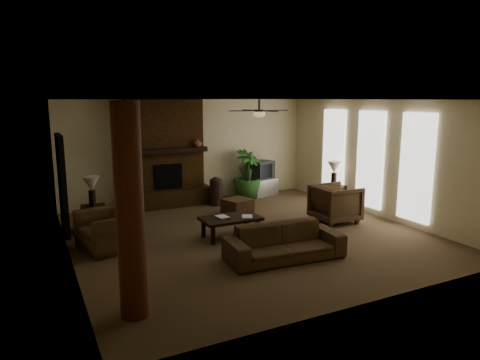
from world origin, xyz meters
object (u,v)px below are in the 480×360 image
log_column (130,213)px  armchair_right (336,202)px  tv_stand (262,187)px  lamp_left (91,186)px  coffee_table (231,220)px  floor_vase (216,189)px  floor_plant (247,185)px  armchair_left (108,224)px  side_table_right (333,196)px  lamp_right (334,169)px  ottoman (237,207)px  side_table_left (94,219)px  sofa (284,237)px

log_column → armchair_right: bearing=24.4°
tv_stand → lamp_left: bearing=-177.0°
coffee_table → floor_vase: (0.83, 2.66, 0.06)m
armchair_right → floor_plant: armchair_right is taller
lamp_left → floor_vase: bearing=16.4°
armchair_left → floor_plant: (4.30, 2.57, -0.09)m
armchair_left → coffee_table: bearing=66.0°
side_table_right → armchair_left: bearing=-172.9°
log_column → floor_plant: bearing=50.3°
armchair_right → coffee_table: 2.67m
armchair_right → lamp_left: bearing=72.8°
side_table_right → armchair_right: bearing=-126.9°
log_column → lamp_right: 7.08m
ottoman → coffee_table: bearing=-120.7°
log_column → floor_plant: size_ratio=2.00×
armchair_left → lamp_right: lamp_right is taller
armchair_right → side_table_right: (0.90, 1.20, -0.20)m
floor_plant → side_table_left: 4.58m
armchair_right → log_column: bearing=115.9°
tv_stand → lamp_right: (1.04, -1.98, 0.75)m
armchair_left → floor_plant: size_ratio=0.78×
coffee_table → ottoman: coffee_table is taller
sofa → lamp_left: lamp_left is taller
ottoman → tv_stand: bearing=45.1°
coffee_table → armchair_left: bearing=169.7°
armchair_left → tv_stand: size_ratio=1.29×
coffee_table → lamp_right: 3.81m
side_table_left → lamp_left: size_ratio=0.85×
lamp_left → lamp_right: 6.05m
floor_vase → lamp_right: (2.74, -1.48, 0.57)m
sofa → armchair_left: armchair_left is taller
ottoman → side_table_left: bearing=176.7°
coffee_table → lamp_right: bearing=18.3°
ottoman → floor_plant: 1.82m
log_column → ottoman: log_column is taller
ottoman → tv_stand: tv_stand is taller
tv_stand → lamp_left: 5.25m
coffee_table → tv_stand: size_ratio=1.41×
armchair_right → armchair_left: bearing=86.2°
lamp_right → log_column: bearing=-149.7°
ottoman → side_table_right: size_ratio=1.09×
log_column → tv_stand: 7.60m
side_table_right → floor_plant: bearing=131.7°
side_table_right → ottoman: bearing=172.6°
ottoman → side_table_left: size_ratio=1.09×
side_table_right → coffee_table: bearing=-161.9°
sofa → armchair_right: 2.76m
tv_stand → log_column: bearing=-145.7°
log_column → side_table_left: (0.08, 4.10, -1.12)m
side_table_right → sofa: bearing=-140.2°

